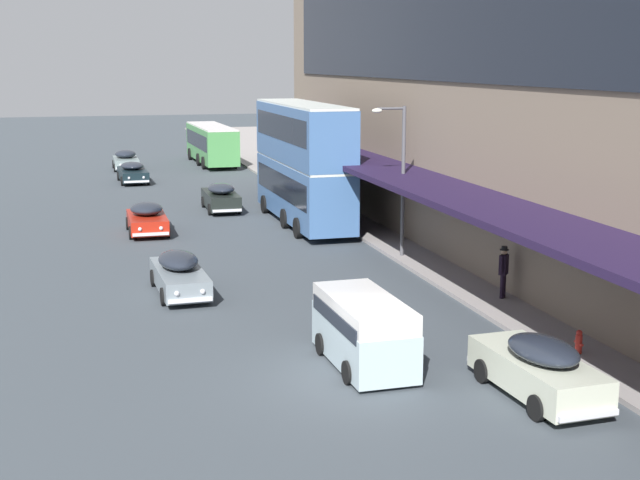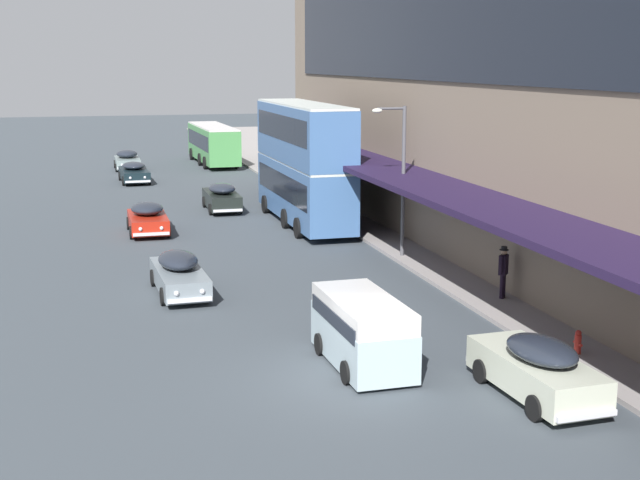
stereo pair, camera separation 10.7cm
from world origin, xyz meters
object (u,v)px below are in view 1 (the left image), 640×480
object	(u,v)px
street_lamp	(399,169)
pedestrian_at_kerb	(504,269)
vw_van	(362,327)
sedan_second_mid	(539,368)
transit_bus_kerbside_rear	(212,142)
fire_hydrant	(579,342)
sedan_far_back	(126,160)
transit_bus_kerbside_front	(303,160)
sedan_lead_mid	(179,274)
sedan_second_near	(133,172)
sedan_oncoming_front	(221,197)
sedan_trailing_near	(147,218)

from	to	relation	value
street_lamp	pedestrian_at_kerb	bearing A→B (deg)	-80.94
vw_van	sedan_second_mid	bearing A→B (deg)	-45.17
transit_bus_kerbside_rear	fire_hydrant	xyz separation A→B (m)	(3.04, -51.22, -1.32)
sedan_far_back	transit_bus_kerbside_rear	bearing A→B (deg)	15.98
transit_bus_kerbside_front	sedan_lead_mid	world-z (taller)	transit_bus_kerbside_front
transit_bus_kerbside_front	vw_van	size ratio (longest dim) A/B	2.51
transit_bus_kerbside_front	transit_bus_kerbside_rear	bearing A→B (deg)	91.20
sedan_second_near	vw_van	bearing A→B (deg)	-84.51
sedan_second_near	fire_hydrant	xyz separation A→B (m)	(10.01, -41.45, -0.22)
sedan_far_back	sedan_oncoming_front	bearing A→B (deg)	-78.89
vw_van	street_lamp	world-z (taller)	street_lamp
transit_bus_kerbside_rear	sedan_trailing_near	size ratio (longest dim) A/B	2.50
sedan_far_back	sedan_lead_mid	bearing A→B (deg)	-90.20
sedan_oncoming_front	vw_van	size ratio (longest dim) A/B	1.01
sedan_far_back	fire_hydrant	bearing A→B (deg)	-78.43
transit_bus_kerbside_rear	sedan_lead_mid	world-z (taller)	transit_bus_kerbside_rear
sedan_second_near	pedestrian_at_kerb	size ratio (longest dim) A/B	2.60
sedan_far_back	sedan_trailing_near	size ratio (longest dim) A/B	1.00
sedan_oncoming_front	transit_bus_kerbside_rear	bearing A→B (deg)	82.93
sedan_lead_mid	sedan_far_back	world-z (taller)	sedan_far_back
sedan_oncoming_front	sedan_trailing_near	bearing A→B (deg)	-128.53
sedan_oncoming_front	sedan_trailing_near	world-z (taller)	sedan_oncoming_front
sedan_second_mid	pedestrian_at_kerb	world-z (taller)	pedestrian_at_kerb
sedan_lead_mid	street_lamp	xyz separation A→B (m)	(9.69, 3.35, 3.14)
sedan_trailing_near	sedan_oncoming_front	bearing A→B (deg)	51.47
transit_bus_kerbside_rear	street_lamp	size ratio (longest dim) A/B	1.72
sedan_trailing_near	vw_van	world-z (taller)	vw_van
transit_bus_kerbside_front	pedestrian_at_kerb	xyz separation A→B (m)	(3.11, -16.61, -2.18)
vw_van	fire_hydrant	distance (m)	6.26
sedan_far_back	pedestrian_at_kerb	bearing A→B (deg)	-76.00
sedan_lead_mid	vw_van	size ratio (longest dim) A/B	1.06
sedan_lead_mid	pedestrian_at_kerb	xyz separation A→B (m)	(10.88, -4.14, 0.43)
sedan_second_near	sedan_second_mid	distance (m)	44.49
sedan_far_back	transit_bus_kerbside_front	bearing A→B (deg)	-73.91
sedan_trailing_near	transit_bus_kerbside_rear	bearing A→B (deg)	75.59
sedan_second_mid	vw_van	distance (m)	5.00
pedestrian_at_kerb	street_lamp	size ratio (longest dim) A/B	0.29
transit_bus_kerbside_front	pedestrian_at_kerb	size ratio (longest dim) A/B	6.22
transit_bus_kerbside_rear	sedan_oncoming_front	world-z (taller)	transit_bus_kerbside_rear
vw_van	pedestrian_at_kerb	distance (m)	8.44
vw_van	sedan_far_back	bearing A→B (deg)	94.69
sedan_trailing_near	vw_van	size ratio (longest dim) A/B	0.96
sedan_trailing_near	fire_hydrant	xyz separation A→B (m)	(10.47, -22.29, -0.25)
sedan_second_mid	vw_van	size ratio (longest dim) A/B	1.01
sedan_second_near	sedan_oncoming_front	world-z (taller)	sedan_oncoming_front
pedestrian_at_kerb	fire_hydrant	world-z (taller)	pedestrian_at_kerb
sedan_second_near	sedan_lead_mid	xyz separation A→B (m)	(-0.20, -31.19, 0.03)
sedan_second_mid	sedan_far_back	bearing A→B (deg)	98.23
sedan_far_back	pedestrian_at_kerb	xyz separation A→B (m)	(10.74, -43.08, 0.43)
sedan_second_mid	sedan_lead_mid	world-z (taller)	sedan_second_mid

